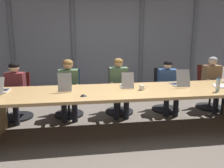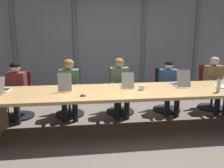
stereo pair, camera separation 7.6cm
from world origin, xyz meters
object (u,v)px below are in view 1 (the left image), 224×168
Objects in this scene: person_left_end at (14,88)px; coffee_mug_near at (142,87)px; office_chair_left_end at (18,101)px; person_left_mid at (69,85)px; laptop_left_mid at (65,87)px; water_bottle_primary at (218,85)px; person_center at (119,83)px; laptop_left_end at (0,89)px; laptop_right_mid at (180,82)px; laptop_center at (127,84)px; conference_mic_left_side at (83,95)px; office_chair_left_mid at (69,98)px; office_chair_right_end at (209,92)px; spiral_notepad at (220,86)px; person_right_end at (213,81)px; person_right_mid at (168,84)px; office_chair_right_mid at (165,95)px; office_chair_center at (119,96)px.

person_left_end reaches higher than coffee_mug_near.
person_left_mid reaches higher than office_chair_left_end.
laptop_left_mid is 1.61× the size of water_bottle_primary.
laptop_left_mid is 0.33× the size of person_center.
laptop_right_mid is at bearing -87.52° from laptop_left_end.
person_left_mid is (-1.05, 0.63, -0.12)m from laptop_center.
office_chair_left_mid is at bearing 101.83° from conference_mic_left_side.
office_chair_left_end is 4.18m from office_chair_right_end.
laptop_left_end is 1.30× the size of spiral_notepad.
office_chair_left_end is 0.76× the size of person_left_mid.
laptop_left_end is 0.40× the size of person_center.
laptop_right_mid is (1.00, -0.02, 0.01)m from laptop_center.
laptop_left_end is 4.28m from person_right_end.
office_chair_left_mid is 0.84× the size of person_left_end.
water_bottle_primary reaches higher than office_chair_left_end.
laptop_right_mid is 0.68m from water_bottle_primary.
person_right_mid is at bearing 88.96° from person_left_mid.
water_bottle_primary is (1.47, -1.15, 0.18)m from person_center.
person_right_mid is 0.94× the size of person_right_end.
office_chair_left_end reaches higher than spiral_notepad.
office_chair_right_end is 8.78× the size of conference_mic_left_side.
person_left_mid is (-2.10, -0.15, 0.33)m from office_chair_right_mid.
laptop_center is at bearing -86.93° from laptop_left_end.
water_bottle_primary is (1.44, -1.31, 0.49)m from office_chair_center.
person_center reaches higher than person_right_mid.
person_left_mid and person_right_end have the same top height.
office_chair_right_end is at bearing 94.77° from person_center.
person_left_end is at bearing -90.40° from person_left_mid.
office_chair_right_mid is at bearing -95.14° from office_chair_right_end.
water_bottle_primary is (3.54, -1.15, 0.20)m from person_left_end.
laptop_left_end is 2.22m from person_center.
coffee_mug_near is at bearing 60.92° from office_chair_left_mid.
laptop_left_mid is 0.40× the size of office_chair_center.
office_chair_center is at bearing 169.22° from spiral_notepad.
conference_mic_left_side reaches higher than spiral_notepad.
person_right_end reaches higher than person_right_mid.
person_left_end reaches higher than office_chair_center.
office_chair_center is 2.01m from water_bottle_primary.
office_chair_center is (1.07, 0.00, 0.00)m from office_chair_left_mid.
office_chair_left_end is at bearing -80.83° from office_chair_left_mid.
person_left_end reaches higher than laptop_center.
office_chair_left_mid is 1.35m from conference_mic_left_side.
laptop_right_mid is at bearing 84.09° from person_left_end.
laptop_right_mid is 2.15m from person_left_mid.
coffee_mug_near is (2.37, -0.19, -0.01)m from laptop_left_end.
office_chair_center reaches higher than coffee_mug_near.
laptop_center reaches higher than coffee_mug_near.
laptop_center is 3.26× the size of coffee_mug_near.
laptop_center reaches higher than laptop_left_end.
office_chair_left_mid is 1.68m from coffee_mug_near.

